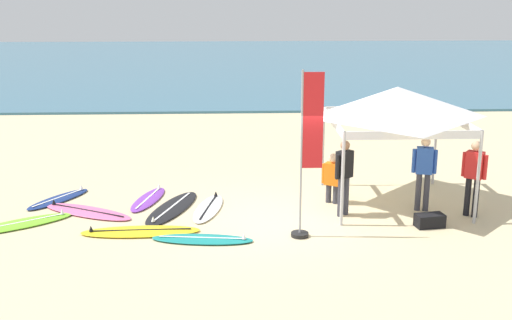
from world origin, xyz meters
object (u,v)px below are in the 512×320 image
object	(u,v)px
surfboard_teal	(203,239)
surfboard_black	(172,208)
canopy_tent	(397,103)
person_blue	(424,169)
surfboard_white	(208,208)
person_red	(474,173)
surfboard_purple	(148,199)
surfboard_navy	(59,199)
person_orange	(333,176)
gear_bag_near_tent	(430,221)
banner_flag	(307,162)
person_black	(344,173)
surfboard_yellow	(140,231)
surfboard_pink	(87,211)
surfboard_lime	(20,224)

from	to	relation	value
surfboard_teal	surfboard_black	distance (m)	2.05
canopy_tent	person_blue	size ratio (longest dim) A/B	1.76
surfboard_white	person_red	distance (m)	5.94
surfboard_purple	surfboard_navy	bearing A→B (deg)	177.28
person_red	person_orange	xyz separation A→B (m)	(-2.93, 1.03, -0.33)
surfboard_white	gear_bag_near_tent	world-z (taller)	gear_bag_near_tent
surfboard_teal	person_red	xyz separation A→B (m)	(5.88, 1.20, 0.95)
person_blue	person_red	size ratio (longest dim) A/B	1.00
canopy_tent	banner_flag	bearing A→B (deg)	-138.16
surfboard_teal	person_blue	distance (m)	5.25
surfboard_teal	surfboard_black	world-z (taller)	same
person_black	surfboard_purple	bearing A→B (deg)	164.99
surfboard_yellow	person_blue	size ratio (longest dim) A/B	1.44
surfboard_pink	surfboard_black	world-z (taller)	same
surfboard_black	person_blue	world-z (taller)	person_blue
surfboard_teal	person_black	bearing A→B (deg)	24.12
surfboard_pink	surfboard_teal	world-z (taller)	same
gear_bag_near_tent	person_red	bearing A→B (deg)	29.17
surfboard_teal	surfboard_white	bearing A→B (deg)	88.29
banner_flag	gear_bag_near_tent	bearing A→B (deg)	8.93
surfboard_navy	person_blue	world-z (taller)	person_blue
surfboard_yellow	banner_flag	bearing A→B (deg)	-5.27
person_blue	person_red	xyz separation A→B (m)	(0.98, -0.41, 0.00)
surfboard_yellow	person_orange	world-z (taller)	person_orange
surfboard_black	gear_bag_near_tent	xyz separation A→B (m)	(5.55, -1.32, 0.10)
person_orange	gear_bag_near_tent	world-z (taller)	person_orange
surfboard_lime	surfboard_white	bearing A→B (deg)	11.91
surfboard_lime	banner_flag	bearing A→B (deg)	-8.07
surfboard_yellow	surfboard_black	distance (m)	1.53
surfboard_navy	surfboard_lime	distance (m)	1.70
person_orange	surfboard_purple	bearing A→B (deg)	175.54
surfboard_white	surfboard_teal	bearing A→B (deg)	-91.71
banner_flag	surfboard_black	bearing A→B (deg)	148.64
surfboard_pink	gear_bag_near_tent	size ratio (longest dim) A/B	3.98
surfboard_lime	person_blue	world-z (taller)	person_blue
person_orange	surfboard_black	bearing A→B (deg)	-175.04
person_blue	surfboard_lime	bearing A→B (deg)	-176.14
person_blue	gear_bag_near_tent	xyz separation A→B (m)	(-0.13, -1.03, -0.85)
surfboard_lime	person_blue	xyz separation A→B (m)	(8.85, 0.60, 0.95)
canopy_tent	person_orange	xyz separation A→B (m)	(-1.41, 0.03, -1.73)
surfboard_pink	surfboard_lime	size ratio (longest dim) A/B	1.06
surfboard_purple	surfboard_lime	world-z (taller)	same
surfboard_teal	person_blue	xyz separation A→B (m)	(4.90, 1.61, 0.95)
person_blue	person_black	size ratio (longest dim) A/B	1.00
surfboard_purple	gear_bag_near_tent	size ratio (longest dim) A/B	3.22
banner_flag	person_red	bearing A→B (deg)	15.31
surfboard_lime	person_red	size ratio (longest dim) A/B	1.32
person_red	person_orange	size ratio (longest dim) A/B	1.43
surfboard_lime	gear_bag_near_tent	bearing A→B (deg)	-2.83
surfboard_white	person_black	world-z (taller)	person_black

